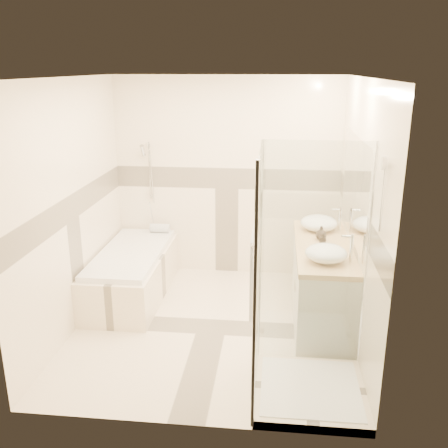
# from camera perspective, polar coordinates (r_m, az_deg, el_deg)

# --- Properties ---
(room) EXTENTS (2.82, 3.02, 2.52)m
(room) POSITION_cam_1_polar(r_m,az_deg,el_deg) (4.83, -0.83, 1.52)
(room) COLOR #F6E2C4
(room) RESTS_ON ground
(bathtub) EXTENTS (0.75, 1.70, 0.56)m
(bathtub) POSITION_cam_1_polar(r_m,az_deg,el_deg) (5.95, -10.46, -5.31)
(bathtub) COLOR #FBE8C9
(bathtub) RESTS_ON ground
(vanity) EXTENTS (0.58, 1.62, 0.85)m
(vanity) POSITION_cam_1_polar(r_m,az_deg,el_deg) (5.37, 11.06, -6.55)
(vanity) COLOR white
(vanity) RESTS_ON ground
(shower_enclosure) EXTENTS (0.96, 0.93, 2.04)m
(shower_enclosure) POSITION_cam_1_polar(r_m,az_deg,el_deg) (4.19, 8.40, -12.57)
(shower_enclosure) COLOR #FBE8C9
(shower_enclosure) RESTS_ON ground
(vessel_sink_near) EXTENTS (0.41, 0.41, 0.16)m
(vessel_sink_near) POSITION_cam_1_polar(r_m,az_deg,el_deg) (5.63, 10.80, 0.11)
(vessel_sink_near) COLOR white
(vessel_sink_near) RESTS_ON vanity
(vessel_sink_far) EXTENTS (0.39, 0.39, 0.16)m
(vessel_sink_far) POSITION_cam_1_polar(r_m,az_deg,el_deg) (4.75, 11.60, -3.29)
(vessel_sink_far) COLOR white
(vessel_sink_far) RESTS_ON vanity
(faucet_near) EXTENTS (0.11, 0.03, 0.26)m
(faucet_near) POSITION_cam_1_polar(r_m,az_deg,el_deg) (5.63, 13.03, 0.71)
(faucet_near) COLOR silver
(faucet_near) RESTS_ON vanity
(faucet_far) EXTENTS (0.11, 0.03, 0.27)m
(faucet_far) POSITION_cam_1_polar(r_m,az_deg,el_deg) (4.75, 14.25, -2.48)
(faucet_far) COLOR silver
(faucet_far) RESTS_ON vanity
(amenity_bottle_a) EXTENTS (0.07, 0.07, 0.14)m
(amenity_bottle_a) POSITION_cam_1_polar(r_m,az_deg,el_deg) (5.15, 11.20, -1.72)
(amenity_bottle_a) COLOR black
(amenity_bottle_a) RESTS_ON vanity
(amenity_bottle_b) EXTENTS (0.15, 0.15, 0.15)m
(amenity_bottle_b) POSITION_cam_1_polar(r_m,az_deg,el_deg) (5.33, 11.04, -1.01)
(amenity_bottle_b) COLOR black
(amenity_bottle_b) RESTS_ON vanity
(folded_towels) EXTENTS (0.17, 0.24, 0.07)m
(folded_towels) POSITION_cam_1_polar(r_m,az_deg,el_deg) (5.88, 10.59, 0.42)
(folded_towels) COLOR silver
(folded_towels) RESTS_ON vanity
(rolled_towel) EXTENTS (0.25, 0.11, 0.11)m
(rolled_towel) POSITION_cam_1_polar(r_m,az_deg,el_deg) (6.43, -7.33, -0.47)
(rolled_towel) COLOR silver
(rolled_towel) RESTS_ON bathtub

